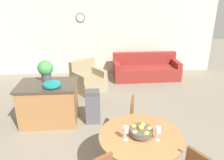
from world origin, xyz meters
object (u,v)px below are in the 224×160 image
object	(u,v)px
teal_bowl	(52,84)
wine_glass_right	(158,131)
dining_table	(140,145)
couch	(146,70)
trash_bin	(93,107)
wine_glass_left	(126,130)
armchair	(88,80)
dining_chair_far_side	(138,120)
fruit_bowl	(141,131)
potted_plant	(46,69)
kitchen_island	(49,103)

from	to	relation	value
teal_bowl	wine_glass_right	bearing A→B (deg)	-45.23
dining_table	couch	bearing A→B (deg)	76.33
teal_bowl	couch	world-z (taller)	teal_bowl
trash_bin	wine_glass_right	bearing A→B (deg)	-62.67
wine_glass_left	teal_bowl	size ratio (longest dim) A/B	0.57
teal_bowl	armchair	world-z (taller)	teal_bowl
couch	dining_chair_far_side	bearing A→B (deg)	-105.85
wine_glass_left	couch	size ratio (longest dim) A/B	0.10
dining_table	fruit_bowl	xyz separation A→B (m)	(0.00, 0.00, 0.25)
fruit_bowl	dining_table	bearing A→B (deg)	-147.46
fruit_bowl	wine_glass_right	size ratio (longest dim) A/B	1.61
dining_table	potted_plant	size ratio (longest dim) A/B	2.67
dining_chair_far_side	potted_plant	distance (m)	2.26
dining_table	armchair	xyz separation A→B (m)	(-0.87, 3.45, -0.31)
fruit_bowl	armchair	xyz separation A→B (m)	(-0.88, 3.44, -0.56)
potted_plant	trash_bin	world-z (taller)	potted_plant
dining_table	teal_bowl	bearing A→B (deg)	133.27
trash_bin	armchair	bearing A→B (deg)	95.24
teal_bowl	potted_plant	size ratio (longest dim) A/B	0.81
wine_glass_right	potted_plant	size ratio (longest dim) A/B	0.46
dining_table	fruit_bowl	world-z (taller)	fruit_bowl
dining_table	armchair	world-z (taller)	armchair
fruit_bowl	teal_bowl	bearing A→B (deg)	133.31
wine_glass_left	teal_bowl	xyz separation A→B (m)	(-1.29, 1.70, 0.01)
teal_bowl	armchair	xyz separation A→B (m)	(0.65, 1.83, -0.65)
potted_plant	armchair	size ratio (longest dim) A/B	0.40
armchair	couch	bearing A→B (deg)	-12.69
teal_bowl	potted_plant	distance (m)	0.46
wine_glass_right	kitchen_island	xyz separation A→B (m)	(-1.87, 1.89, -0.48)
wine_glass_right	couch	world-z (taller)	wine_glass_right
couch	trash_bin	bearing A→B (deg)	-124.51
trash_bin	couch	world-z (taller)	couch
dining_chair_far_side	kitchen_island	size ratio (longest dim) A/B	0.75
kitchen_island	trash_bin	distance (m)	0.96
dining_chair_far_side	fruit_bowl	size ratio (longest dim) A/B	2.74
teal_bowl	couch	size ratio (longest dim) A/B	0.17
dining_table	wine_glass_left	world-z (taller)	wine_glass_left
kitchen_island	armchair	bearing A→B (deg)	64.95
fruit_bowl	potted_plant	distance (m)	2.63
fruit_bowl	wine_glass_right	distance (m)	0.25
dining_chair_far_side	wine_glass_right	world-z (taller)	wine_glass_right
fruit_bowl	wine_glass_left	size ratio (longest dim) A/B	1.61
wine_glass_right	potted_plant	distance (m)	2.86
dining_table	armchair	bearing A→B (deg)	104.25
dining_table	kitchen_island	bearing A→B (deg)	133.24
kitchen_island	wine_glass_right	bearing A→B (deg)	-45.38
teal_bowl	trash_bin	size ratio (longest dim) A/B	0.48
wine_glass_left	potted_plant	distance (m)	2.55
wine_glass_left	potted_plant	world-z (taller)	potted_plant
fruit_bowl	trash_bin	xyz separation A→B (m)	(-0.71, 1.65, -0.48)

